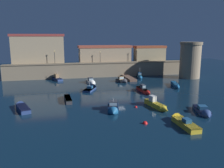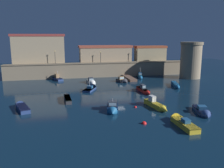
# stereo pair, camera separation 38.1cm
# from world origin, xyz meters

# --- Properties ---
(ground_plane) EXTENTS (143.16, 143.16, 0.00)m
(ground_plane) POSITION_xyz_m (0.00, 0.00, 0.00)
(ground_plane) COLOR #0C2338
(quay_wall) EXTENTS (55.55, 2.74, 4.45)m
(quay_wall) POSITION_xyz_m (0.00, 25.08, 2.24)
(quay_wall) COLOR gray
(quay_wall) RESTS_ON ground
(old_town_backdrop) EXTENTS (48.60, 5.50, 8.82)m
(old_town_backdrop) POSITION_xyz_m (-3.42, 28.42, 7.59)
(old_town_backdrop) COLOR tan
(old_town_backdrop) RESTS_ON ground
(fortress_tower) EXTENTS (6.52, 6.52, 10.72)m
(fortress_tower) POSITION_xyz_m (26.48, 17.52, 5.42)
(fortress_tower) COLOR gray
(fortress_tower) RESTS_ON ground
(pier_dock) EXTENTS (2.05, 9.01, 0.70)m
(pier_dock) POSITION_xyz_m (7.97, 19.35, 0.32)
(pier_dock) COLOR brown
(pier_dock) RESTS_ON ground
(quay_lamp_0) EXTENTS (0.32, 0.32, 3.78)m
(quay_lamp_0) POSITION_xyz_m (-13.09, 25.08, 6.93)
(quay_lamp_0) COLOR black
(quay_lamp_0) RESTS_ON quay_wall
(quay_lamp_1) EXTENTS (0.32, 0.32, 3.37)m
(quay_lamp_1) POSITION_xyz_m (0.45, 25.08, 6.70)
(quay_lamp_1) COLOR black
(quay_lamp_1) RESTS_ON quay_wall
(quay_lamp_2) EXTENTS (0.32, 0.32, 3.79)m
(quay_lamp_2) POSITION_xyz_m (11.97, 25.08, 6.93)
(quay_lamp_2) COLOR black
(quay_lamp_2) RESTS_ON quay_wall
(moored_boat_0) EXTENTS (2.61, 6.27, 3.26)m
(moored_boat_0) POSITION_xyz_m (11.87, 20.84, 0.52)
(moored_boat_0) COLOR #195689
(moored_boat_0) RESTS_ON ground
(moored_boat_1) EXTENTS (3.11, 7.19, 1.08)m
(moored_boat_1) POSITION_xyz_m (16.31, 6.61, 0.44)
(moored_boat_1) COLOR #195689
(moored_boat_1) RESTS_ON ground
(moored_boat_2) EXTENTS (1.65, 6.81, 1.67)m
(moored_boat_2) POSITION_xyz_m (5.02, -16.92, 0.43)
(moored_boat_2) COLOR gold
(moored_boat_2) RESTS_ON ground
(moored_boat_3) EXTENTS (2.13, 5.78, 2.08)m
(moored_boat_3) POSITION_xyz_m (-3.70, 15.32, 0.38)
(moored_boat_3) COLOR silver
(moored_boat_3) RESTS_ON ground
(moored_boat_4) EXTENTS (1.36, 7.04, 1.80)m
(moored_boat_4) POSITION_xyz_m (6.52, 2.76, 0.51)
(moored_boat_4) COLOR red
(moored_boat_4) RESTS_ON ground
(moored_boat_5) EXTENTS (2.80, 5.19, 2.65)m
(moored_boat_5) POSITION_xyz_m (-3.30, -9.03, 0.52)
(moored_boat_5) COLOR #195689
(moored_boat_5) RESTS_ON ground
(moored_boat_6) EXTENTS (1.44, 6.62, 1.06)m
(moored_boat_6) POSITION_xyz_m (-10.52, -0.22, 0.41)
(moored_boat_6) COLOR #333338
(moored_boat_6) RESTS_ON ground
(moored_boat_8) EXTENTS (4.24, 6.36, 3.17)m
(moored_boat_8) POSITION_xyz_m (-4.65, 8.37, 0.29)
(moored_boat_8) COLOR navy
(moored_boat_8) RESTS_ON ground
(moored_boat_9) EXTENTS (3.40, 6.29, 1.70)m
(moored_boat_9) POSITION_xyz_m (10.77, -13.52, 0.37)
(moored_boat_9) COLOR navy
(moored_boat_9) RESTS_ON ground
(moored_boat_10) EXTENTS (3.78, 6.49, 3.19)m
(moored_boat_10) POSITION_xyz_m (-12.99, 23.28, 0.46)
(moored_boat_10) COLOR navy
(moored_boat_10) RESTS_ON ground
(moored_boat_11) EXTENTS (2.24, 7.02, 2.36)m
(moored_boat_11) POSITION_xyz_m (4.64, -8.72, 0.55)
(moored_boat_11) COLOR gold
(moored_boat_11) RESTS_ON ground
(moored_boat_12) EXTENTS (3.49, 6.48, 1.45)m
(moored_boat_12) POSITION_xyz_m (-18.47, -4.29, 0.38)
(moored_boat_12) COLOR navy
(moored_boat_12) RESTS_ON ground
(moored_boat_13) EXTENTS (2.93, 4.66, 1.97)m
(moored_boat_13) POSITION_xyz_m (4.91, 15.16, 0.43)
(moored_boat_13) COLOR #333338
(moored_boat_13) RESTS_ON ground
(mooring_buoy_0) EXTENTS (0.53, 0.53, 0.53)m
(mooring_buoy_0) POSITION_xyz_m (1.14, -7.71, 0.00)
(mooring_buoy_0) COLOR red
(mooring_buoy_0) RESTS_ON ground
(mooring_buoy_1) EXTENTS (0.75, 0.75, 0.75)m
(mooring_buoy_1) POSITION_xyz_m (-0.10, -15.56, 0.00)
(mooring_buoy_1) COLOR red
(mooring_buoy_1) RESTS_ON ground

